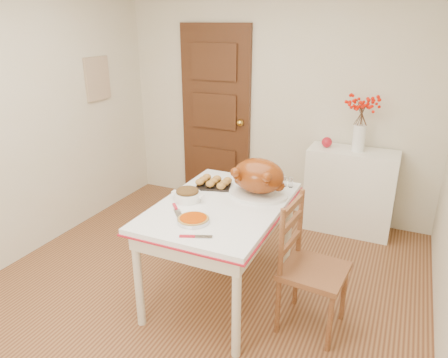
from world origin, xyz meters
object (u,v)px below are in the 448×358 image
at_px(turkey_platter, 259,178).
at_px(pumpkin_pie, 193,219).
at_px(kitchen_table, 221,250).
at_px(chair_oak, 314,268).
at_px(sideboard, 349,191).

bearing_deg(turkey_platter, pumpkin_pie, -127.55).
bearing_deg(kitchen_table, turkey_platter, 52.46).
bearing_deg(chair_oak, turkey_platter, 62.39).
relative_size(sideboard, kitchen_table, 0.66).
xyz_separation_m(kitchen_table, pumpkin_pie, (-0.04, -0.36, 0.42)).
bearing_deg(turkey_platter, kitchen_table, -143.57).
xyz_separation_m(sideboard, kitchen_table, (-0.74, -1.55, -0.04)).
height_order(kitchen_table, chair_oak, chair_oak).
bearing_deg(turkey_platter, sideboard, 51.21).
bearing_deg(sideboard, chair_oak, -89.71).
bearing_deg(sideboard, kitchen_table, -115.54).
distance_m(kitchen_table, pumpkin_pie, 0.55).
relative_size(kitchen_table, turkey_platter, 2.82).
xyz_separation_m(chair_oak, turkey_platter, (-0.55, 0.35, 0.46)).
xyz_separation_m(kitchen_table, chair_oak, (0.75, -0.09, 0.09)).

